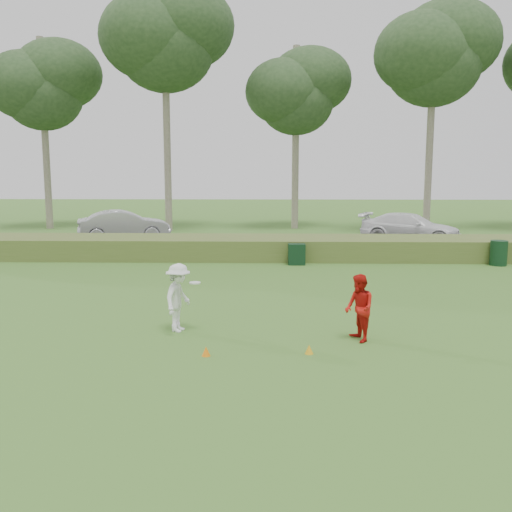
{
  "coord_description": "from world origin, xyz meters",
  "views": [
    {
      "loc": [
        0.44,
        -12.71,
        3.87
      ],
      "look_at": [
        0.0,
        4.0,
        1.3
      ],
      "focal_mm": 40.0,
      "sensor_mm": 36.0,
      "label": 1
    }
  ],
  "objects_px": {
    "utility_cabinet": "(297,254)",
    "car_mid": "(124,225)",
    "player_white": "(178,298)",
    "player_red": "(359,308)",
    "cone_yellow": "(309,349)",
    "trash_bin": "(499,253)",
    "car_right": "(410,228)",
    "cone_orange": "(206,351)"
  },
  "relations": [
    {
      "from": "car_right",
      "to": "player_red",
      "type": "bearing_deg",
      "value": -172.32
    },
    {
      "from": "car_mid",
      "to": "player_white",
      "type": "bearing_deg",
      "value": -179.73
    },
    {
      "from": "player_red",
      "to": "car_mid",
      "type": "height_order",
      "value": "car_mid"
    },
    {
      "from": "utility_cabinet",
      "to": "trash_bin",
      "type": "bearing_deg",
      "value": -2.11
    },
    {
      "from": "car_right",
      "to": "trash_bin",
      "type": "bearing_deg",
      "value": -140.23
    },
    {
      "from": "player_red",
      "to": "cone_orange",
      "type": "distance_m",
      "value": 3.59
    },
    {
      "from": "car_mid",
      "to": "car_right",
      "type": "distance_m",
      "value": 15.22
    },
    {
      "from": "cone_orange",
      "to": "car_mid",
      "type": "xyz_separation_m",
      "value": [
        -6.56,
        18.97,
        0.76
      ]
    },
    {
      "from": "cone_yellow",
      "to": "player_red",
      "type": "bearing_deg",
      "value": 38.67
    },
    {
      "from": "utility_cabinet",
      "to": "player_white",
      "type": "bearing_deg",
      "value": -111.18
    },
    {
      "from": "cone_orange",
      "to": "player_white",
      "type": "bearing_deg",
      "value": 115.14
    },
    {
      "from": "trash_bin",
      "to": "car_right",
      "type": "height_order",
      "value": "car_right"
    },
    {
      "from": "player_white",
      "to": "car_right",
      "type": "xyz_separation_m",
      "value": [
        9.51,
        16.7,
        -0.01
      ]
    },
    {
      "from": "cone_orange",
      "to": "utility_cabinet",
      "type": "relative_size",
      "value": 0.24
    },
    {
      "from": "trash_bin",
      "to": "car_mid",
      "type": "xyz_separation_m",
      "value": [
        -17.1,
        7.41,
        0.35
      ]
    },
    {
      "from": "player_white",
      "to": "trash_bin",
      "type": "xyz_separation_m",
      "value": [
        11.39,
        9.73,
        -0.32
      ]
    },
    {
      "from": "cone_orange",
      "to": "player_red",
      "type": "bearing_deg",
      "value": 18.82
    },
    {
      "from": "player_red",
      "to": "utility_cabinet",
      "type": "distance_m",
      "value": 10.4
    },
    {
      "from": "player_red",
      "to": "cone_yellow",
      "type": "height_order",
      "value": "player_red"
    },
    {
      "from": "car_right",
      "to": "cone_yellow",
      "type": "bearing_deg",
      "value": -174.83
    },
    {
      "from": "cone_yellow",
      "to": "car_right",
      "type": "xyz_separation_m",
      "value": [
        6.49,
        18.34,
        0.71
      ]
    },
    {
      "from": "player_white",
      "to": "cone_yellow",
      "type": "relative_size",
      "value": 8.22
    },
    {
      "from": "cone_orange",
      "to": "trash_bin",
      "type": "xyz_separation_m",
      "value": [
        10.54,
        11.56,
        0.4
      ]
    },
    {
      "from": "cone_orange",
      "to": "cone_yellow",
      "type": "xyz_separation_m",
      "value": [
        2.16,
        0.19,
        -0.0
      ]
    },
    {
      "from": "player_red",
      "to": "trash_bin",
      "type": "distance_m",
      "value": 12.67
    },
    {
      "from": "utility_cabinet",
      "to": "cone_orange",
      "type": "bearing_deg",
      "value": -104.36
    },
    {
      "from": "player_white",
      "to": "cone_orange",
      "type": "relative_size",
      "value": 8.12
    },
    {
      "from": "trash_bin",
      "to": "car_mid",
      "type": "distance_m",
      "value": 18.64
    },
    {
      "from": "trash_bin",
      "to": "car_right",
      "type": "distance_m",
      "value": 7.23
    },
    {
      "from": "car_mid",
      "to": "player_red",
      "type": "bearing_deg",
      "value": -169.09
    },
    {
      "from": "player_white",
      "to": "player_red",
      "type": "bearing_deg",
      "value": -84.36
    },
    {
      "from": "player_white",
      "to": "car_mid",
      "type": "height_order",
      "value": "car_mid"
    },
    {
      "from": "utility_cabinet",
      "to": "car_mid",
      "type": "bearing_deg",
      "value": 137.53
    },
    {
      "from": "player_white",
      "to": "car_mid",
      "type": "xyz_separation_m",
      "value": [
        -5.7,
        17.15,
        0.04
      ]
    },
    {
      "from": "car_mid",
      "to": "car_right",
      "type": "relative_size",
      "value": 0.94
    },
    {
      "from": "cone_yellow",
      "to": "car_mid",
      "type": "xyz_separation_m",
      "value": [
        -8.72,
        18.78,
        0.76
      ]
    },
    {
      "from": "trash_bin",
      "to": "car_mid",
      "type": "bearing_deg",
      "value": 156.55
    },
    {
      "from": "car_right",
      "to": "player_white",
      "type": "bearing_deg",
      "value": 175.02
    },
    {
      "from": "cone_orange",
      "to": "car_right",
      "type": "distance_m",
      "value": 20.46
    },
    {
      "from": "trash_bin",
      "to": "car_mid",
      "type": "relative_size",
      "value": 0.21
    },
    {
      "from": "cone_orange",
      "to": "cone_yellow",
      "type": "height_order",
      "value": "cone_orange"
    },
    {
      "from": "cone_orange",
      "to": "cone_yellow",
      "type": "distance_m",
      "value": 2.17
    }
  ]
}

